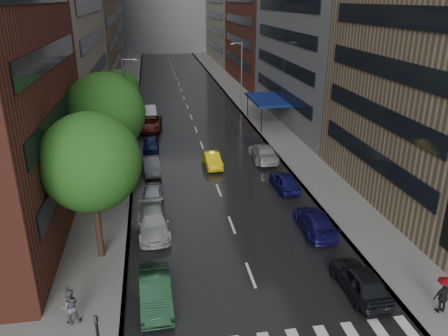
# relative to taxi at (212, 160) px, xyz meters

# --- Properties ---
(ground) EXTENTS (220.00, 220.00, 0.00)m
(ground) POSITION_rel_taxi_xyz_m (-0.22, -21.52, -0.67)
(ground) COLOR gray
(ground) RESTS_ON ground
(road) EXTENTS (14.00, 140.00, 0.01)m
(road) POSITION_rel_taxi_xyz_m (-0.22, 28.48, -0.66)
(road) COLOR black
(road) RESTS_ON ground
(sidewalk_left) EXTENTS (4.00, 140.00, 0.15)m
(sidewalk_left) POSITION_rel_taxi_xyz_m (-9.22, 28.48, -0.59)
(sidewalk_left) COLOR gray
(sidewalk_left) RESTS_ON ground
(sidewalk_right) EXTENTS (4.00, 140.00, 0.15)m
(sidewalk_right) POSITION_rel_taxi_xyz_m (8.78, 28.48, -0.59)
(sidewalk_right) COLOR gray
(sidewalk_right) RESTS_ON ground
(tree_near) EXTENTS (5.71, 5.71, 9.10)m
(tree_near) POSITION_rel_taxi_xyz_m (-8.82, -14.22, 5.56)
(tree_near) COLOR #382619
(tree_near) RESTS_ON ground
(tree_mid) EXTENTS (6.12, 6.12, 9.75)m
(tree_mid) POSITION_rel_taxi_xyz_m (-8.82, -4.65, 6.01)
(tree_mid) COLOR #382619
(tree_mid) RESTS_ON ground
(tree_far) EXTENTS (4.70, 4.70, 7.49)m
(tree_far) POSITION_rel_taxi_xyz_m (-8.82, 11.99, 4.45)
(tree_far) COLOR #382619
(tree_far) RESTS_ON ground
(taxi) EXTENTS (1.60, 4.12, 1.34)m
(taxi) POSITION_rel_taxi_xyz_m (0.00, 0.00, 0.00)
(taxi) COLOR yellow
(taxi) RESTS_ON ground
(parked_cars_left) EXTENTS (3.07, 43.32, 1.55)m
(parked_cars_left) POSITION_rel_taxi_xyz_m (-5.62, 1.36, 0.07)
(parked_cars_left) COLOR #1C3D25
(parked_cars_left) RESTS_ON ground
(parked_cars_right) EXTENTS (2.43, 26.01, 1.59)m
(parked_cars_right) POSITION_rel_taxi_xyz_m (5.18, -8.81, 0.09)
(parked_cars_right) COLOR black
(parked_cars_right) RESTS_ON ground
(ped_black_umbrella) EXTENTS (1.03, 0.98, 2.09)m
(ped_black_umbrella) POSITION_rel_taxi_xyz_m (-9.68, -20.07, 0.71)
(ped_black_umbrella) COLOR #58575D
(ped_black_umbrella) RESTS_ON sidewalk_left
(ped_red_umbrella) EXTENTS (1.06, 0.82, 2.01)m
(ped_red_umbrella) POSITION_rel_taxi_xyz_m (8.44, -22.32, 0.66)
(ped_red_umbrella) COLOR black
(ped_red_umbrella) RESTS_ON sidewalk_right
(street_lamp_left) EXTENTS (1.74, 0.22, 9.00)m
(street_lamp_left) POSITION_rel_taxi_xyz_m (-7.94, 8.48, 4.22)
(street_lamp_left) COLOR gray
(street_lamp_left) RESTS_ON sidewalk_left
(street_lamp_right) EXTENTS (1.74, 0.22, 9.00)m
(street_lamp_right) POSITION_rel_taxi_xyz_m (7.50, 23.48, 4.22)
(street_lamp_right) COLOR gray
(street_lamp_right) RESTS_ON sidewalk_right
(awning) EXTENTS (4.00, 8.00, 3.12)m
(awning) POSITION_rel_taxi_xyz_m (8.76, 13.48, 2.47)
(awning) COLOR navy
(awning) RESTS_ON sidewalk_right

